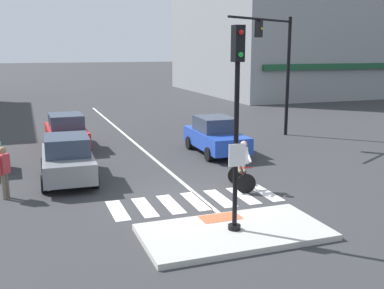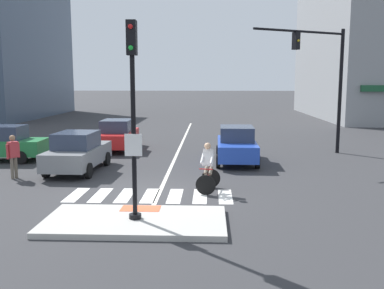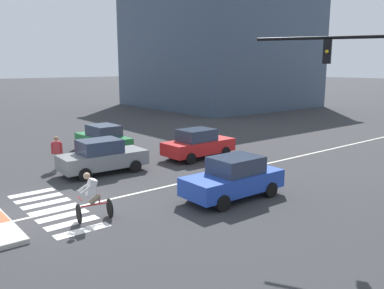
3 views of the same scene
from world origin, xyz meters
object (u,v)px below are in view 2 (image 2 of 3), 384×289
(car_grey_westbound_near, at_px, (78,152))
(pedestrian_at_curb_left, at_px, (13,153))
(signal_pole, at_px, (133,102))
(car_green_cross_left, at_px, (1,143))
(car_blue_eastbound_mid, at_px, (237,145))
(cyclist, at_px, (208,166))
(car_red_westbound_far, at_px, (117,135))
(traffic_light_mast, at_px, (325,71))

(car_grey_westbound_near, xyz_separation_m, pedestrian_at_curb_left, (-2.03, -1.42, 0.17))
(signal_pole, height_order, car_green_cross_left, signal_pole)
(signal_pole, height_order, car_blue_eastbound_mid, signal_pole)
(car_green_cross_left, distance_m, pedestrian_at_curb_left, 4.30)
(signal_pole, xyz_separation_m, cyclist, (1.87, 3.43, -2.29))
(car_grey_westbound_near, bearing_deg, car_green_cross_left, 152.66)
(car_grey_westbound_near, bearing_deg, car_red_westbound_far, 85.49)
(car_green_cross_left, distance_m, car_red_westbound_far, 5.82)
(car_grey_westbound_near, xyz_separation_m, car_red_westbound_far, (0.44, 5.60, 0.00))
(cyclist, bearing_deg, car_green_cross_left, 151.30)
(signal_pole, bearing_deg, cyclist, 61.32)
(traffic_light_mast, bearing_deg, car_green_cross_left, -171.17)
(car_grey_westbound_near, height_order, car_blue_eastbound_mid, same)
(car_green_cross_left, relative_size, pedestrian_at_curb_left, 2.48)
(traffic_light_mast, bearing_deg, pedestrian_at_curb_left, -155.25)
(signal_pole, relative_size, car_red_westbound_far, 1.21)
(signal_pole, bearing_deg, car_red_westbound_far, 104.11)
(signal_pole, bearing_deg, traffic_light_mast, 55.72)
(signal_pole, distance_m, car_green_cross_left, 11.91)
(signal_pole, bearing_deg, car_grey_westbound_near, 118.20)
(car_grey_westbound_near, bearing_deg, car_blue_eastbound_mid, 18.67)
(car_blue_eastbound_mid, relative_size, cyclist, 2.46)
(signal_pole, xyz_separation_m, car_red_westbound_far, (-3.04, 12.09, -2.35))
(car_blue_eastbound_mid, bearing_deg, cyclist, -103.43)
(car_grey_westbound_near, height_order, cyclist, cyclist)
(car_grey_westbound_near, bearing_deg, cyclist, -29.77)
(traffic_light_mast, xyz_separation_m, cyclist, (-5.69, -7.67, -3.28))
(pedestrian_at_curb_left, bearing_deg, car_green_cross_left, 121.88)
(car_grey_westbound_near, distance_m, car_red_westbound_far, 5.62)
(car_grey_westbound_near, distance_m, car_green_cross_left, 4.84)
(car_green_cross_left, relative_size, car_blue_eastbound_mid, 1.00)
(car_grey_westbound_near, distance_m, car_blue_eastbound_mid, 6.99)
(traffic_light_mast, relative_size, car_green_cross_left, 1.51)
(car_green_cross_left, xyz_separation_m, car_red_westbound_far, (4.74, 3.38, 0.00))
(traffic_light_mast, xyz_separation_m, pedestrian_at_curb_left, (-13.07, -6.03, -3.17))
(traffic_light_mast, distance_m, car_green_cross_left, 15.88)
(car_grey_westbound_near, relative_size, car_blue_eastbound_mid, 1.01)
(car_green_cross_left, bearing_deg, traffic_light_mast, 8.83)
(signal_pole, relative_size, traffic_light_mast, 0.80)
(signal_pole, relative_size, cyclist, 2.98)
(signal_pole, distance_m, traffic_light_mast, 13.46)
(traffic_light_mast, bearing_deg, car_blue_eastbound_mid, -151.85)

